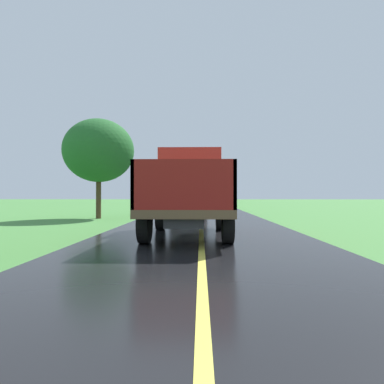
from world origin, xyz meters
name	(u,v)px	position (x,y,z in m)	size (l,w,h in m)	color
banana_truck_near	(189,190)	(-0.41, 12.17, 1.46)	(2.38, 5.82, 2.80)	#2D2D30
banana_truck_far	(190,192)	(-0.79, 25.90, 1.48)	(2.38, 5.81, 2.80)	#2D2D30
roadside_tree_near_left	(99,151)	(-5.66, 19.87, 3.74)	(3.87, 3.87, 5.49)	#4C3823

